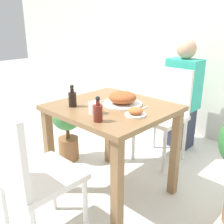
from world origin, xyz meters
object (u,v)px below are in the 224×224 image
at_px(chair_near, 29,172).
at_px(potted_plant_left, 67,123).
at_px(sauce_bottle, 72,98).
at_px(condiment_bottle, 98,112).
at_px(chair_far, 165,109).
at_px(side_plate, 135,112).
at_px(drink_cup, 95,108).
at_px(person_figure, 182,96).
at_px(food_plate, 123,99).

height_order(chair_near, potted_plant_left, chair_near).
bearing_deg(sauce_bottle, condiment_bottle, -12.41).
distance_m(sauce_bottle, potted_plant_left, 0.73).
bearing_deg(chair_far, side_plate, -70.72).
distance_m(chair_far, sauce_bottle, 1.06).
bearing_deg(sauce_bottle, chair_near, -66.78).
distance_m(drink_cup, person_figure, 1.37).
xyz_separation_m(chair_far, condiment_bottle, (0.19, -1.08, 0.29)).
height_order(side_plate, person_figure, person_figure).
xyz_separation_m(side_plate, condiment_bottle, (-0.10, -0.24, 0.04)).
distance_m(chair_near, drink_cup, 0.58).
bearing_deg(sauce_bottle, potted_plant_left, 148.86).
bearing_deg(drink_cup, sauce_bottle, -177.85).
xyz_separation_m(chair_near, food_plate, (0.02, 0.79, 0.28)).
xyz_separation_m(side_plate, drink_cup, (-0.22, -0.16, 0.02)).
xyz_separation_m(sauce_bottle, person_figure, (0.14, 1.36, -0.23)).
bearing_deg(sauce_bottle, person_figure, 84.23).
height_order(condiment_bottle, potted_plant_left, condiment_bottle).
xyz_separation_m(drink_cup, condiment_bottle, (0.12, -0.09, 0.02)).
distance_m(chair_far, condiment_bottle, 1.14).
bearing_deg(chair_near, side_plate, -109.68).
bearing_deg(drink_cup, chair_near, -91.66).
distance_m(chair_near, person_figure, 1.87).
height_order(chair_far, drink_cup, chair_far).
xyz_separation_m(chair_far, sauce_bottle, (-0.16, -1.00, 0.29)).
bearing_deg(condiment_bottle, side_plate, 67.29).
relative_size(chair_near, side_plate, 6.39).
relative_size(chair_far, food_plate, 3.10).
bearing_deg(person_figure, condiment_bottle, -81.54).
distance_m(chair_near, potted_plant_left, 1.09).
bearing_deg(food_plate, sauce_bottle, -129.19).
height_order(chair_far, potted_plant_left, chair_far).
relative_size(side_plate, drink_cup, 1.68).
bearing_deg(food_plate, side_plate, -28.52).
bearing_deg(potted_plant_left, condiment_bottle, -24.06).
distance_m(chair_near, side_plate, 0.75).
relative_size(chair_far, person_figure, 0.78).
xyz_separation_m(condiment_bottle, person_figure, (-0.21, 1.44, -0.23)).
distance_m(food_plate, condiment_bottle, 0.38).
bearing_deg(chair_far, potted_plant_left, -133.56).
distance_m(drink_cup, sauce_bottle, 0.23).
relative_size(side_plate, sauce_bottle, 0.87).
distance_m(side_plate, drink_cup, 0.27).
relative_size(sauce_bottle, condiment_bottle, 1.00).
xyz_separation_m(chair_near, drink_cup, (0.01, 0.51, 0.27)).
bearing_deg(person_figure, drink_cup, -86.11).
bearing_deg(condiment_bottle, chair_near, -107.90).
height_order(chair_far, food_plate, chair_far).
distance_m(food_plate, person_figure, 1.10).
xyz_separation_m(condiment_bottle, potted_plant_left, (-0.86, 0.38, -0.42)).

